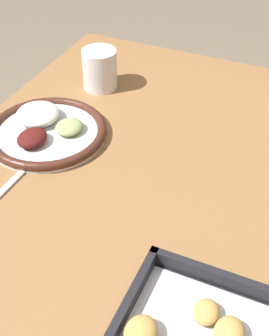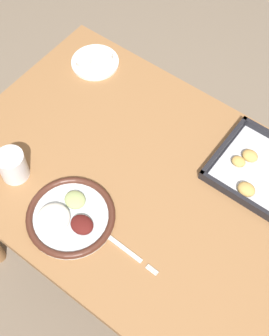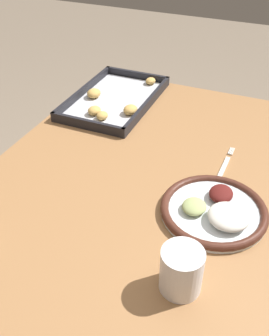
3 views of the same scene
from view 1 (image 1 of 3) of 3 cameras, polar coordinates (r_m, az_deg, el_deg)
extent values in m
cube|color=olive|center=(0.87, -0.61, -3.16)|extent=(1.11, 0.77, 0.03)
cylinder|color=olive|center=(1.57, -4.02, 1.97)|extent=(0.06, 0.06, 0.72)
cylinder|color=silver|center=(0.99, -10.54, 4.13)|extent=(0.24, 0.24, 0.01)
torus|color=#472319|center=(0.99, -10.58, 4.41)|extent=(0.25, 0.25, 0.02)
ellipsoid|color=silver|center=(1.02, -11.70, 6.46)|extent=(0.09, 0.09, 0.03)
ellipsoid|color=#511614|center=(0.95, -12.37, 3.60)|extent=(0.07, 0.06, 0.03)
ellipsoid|color=#9EAD6B|center=(0.97, -7.96, 4.98)|extent=(0.06, 0.06, 0.02)
cube|color=silver|center=(0.89, -14.67, -1.62)|extent=(0.16, 0.02, 0.00)
cube|color=black|center=(0.71, 11.80, -13.45)|extent=(0.01, 0.26, 0.03)
ellipsoid|color=tan|center=(0.65, 0.77, -19.41)|extent=(0.05, 0.04, 0.03)
ellipsoid|color=tan|center=(0.67, 8.75, -16.98)|extent=(0.04, 0.04, 0.02)
ellipsoid|color=tan|center=(0.66, 11.50, -19.01)|extent=(0.05, 0.04, 0.03)
cylinder|color=white|center=(1.12, -4.25, 11.92)|extent=(0.08, 0.08, 0.09)
camera|label=2|loc=(1.03, -91.40, 48.66)|focal=50.00mm
camera|label=3|loc=(1.45, 0.64, 42.46)|focal=42.00mm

